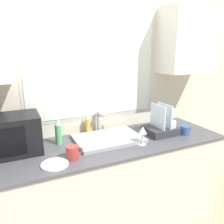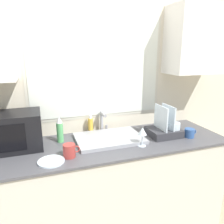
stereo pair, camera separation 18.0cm
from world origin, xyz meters
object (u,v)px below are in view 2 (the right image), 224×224
(faucet, at_px, (103,120))
(wine_glass, at_px, (142,132))
(mug_near_sink, at_px, (69,151))
(microwave, at_px, (11,131))
(soap_bottle, at_px, (91,125))
(dish_rack, at_px, (165,129))
(spray_bottle, at_px, (60,130))

(faucet, xyz_separation_m, wine_glass, (0.21, -0.43, 0.01))
(faucet, distance_m, mug_near_sink, 0.59)
(microwave, distance_m, soap_bottle, 0.70)
(microwave, relative_size, wine_glass, 2.85)
(dish_rack, bearing_deg, soap_bottle, 154.80)
(dish_rack, bearing_deg, mug_near_sink, -170.91)
(microwave, distance_m, wine_glass, 1.06)
(soap_bottle, bearing_deg, spray_bottle, -156.46)
(soap_bottle, bearing_deg, wine_glass, -53.30)
(soap_bottle, height_order, mug_near_sink, soap_bottle)
(faucet, height_order, dish_rack, dish_rack)
(faucet, distance_m, microwave, 0.81)
(faucet, bearing_deg, microwave, -170.50)
(wine_glass, bearing_deg, mug_near_sink, -179.89)
(dish_rack, height_order, soap_bottle, dish_rack)
(spray_bottle, bearing_deg, faucet, 16.05)
(faucet, bearing_deg, soap_bottle, 174.88)
(spray_bottle, bearing_deg, mug_near_sink, -83.74)
(microwave, relative_size, dish_rack, 1.61)
(faucet, relative_size, soap_bottle, 1.19)
(mug_near_sink, relative_size, wine_glass, 0.77)
(microwave, xyz_separation_m, wine_glass, (1.02, -0.30, -0.02))
(microwave, relative_size, spray_bottle, 2.00)
(spray_bottle, relative_size, soap_bottle, 1.35)
(faucet, height_order, soap_bottle, faucet)
(soap_bottle, xyz_separation_m, wine_glass, (0.33, -0.45, 0.05))
(microwave, xyz_separation_m, dish_rack, (1.32, -0.16, -0.08))
(microwave, distance_m, spray_bottle, 0.38)
(microwave, relative_size, mug_near_sink, 3.69)
(soap_bottle, bearing_deg, faucet, -5.12)
(faucet, bearing_deg, spray_bottle, -163.95)
(faucet, xyz_separation_m, soap_bottle, (-0.12, 0.01, -0.04))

